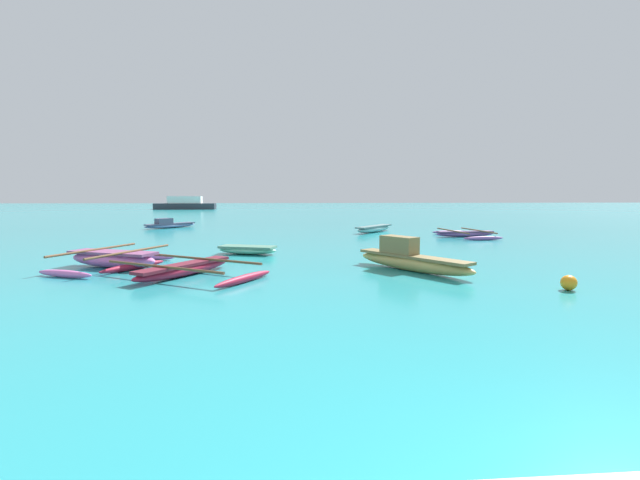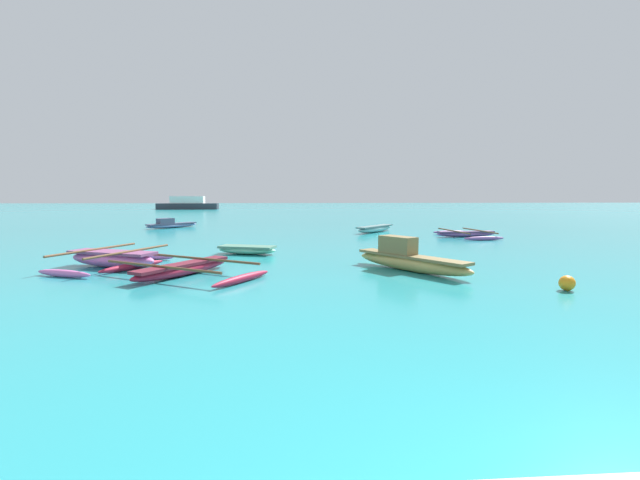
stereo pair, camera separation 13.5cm
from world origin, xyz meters
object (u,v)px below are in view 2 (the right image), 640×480
object	(u,v)px
moored_boat_3	(375,229)
mooring_buoy_0	(567,283)
distant_ferry	(188,204)
moored_boat_0	(171,224)
moored_boat_5	(466,234)
moored_boat_1	(112,259)
moored_boat_2	(408,259)
moored_boat_6	(247,249)
moored_boat_4	(183,269)

from	to	relation	value
moored_boat_3	mooring_buoy_0	xyz separation A→B (m)	(1.32, -15.84, -0.04)
mooring_buoy_0	distant_ferry	xyz separation A→B (m)	(-22.40, 59.27, 0.66)
moored_boat_0	moored_boat_3	xyz separation A→B (m)	(13.07, -4.25, -0.02)
moored_boat_3	moored_boat_5	distance (m)	5.31
moored_boat_1	moored_boat_5	distance (m)	17.04
moored_boat_1	mooring_buoy_0	xyz separation A→B (m)	(11.80, -4.09, -0.08)
moored_boat_2	moored_boat_6	world-z (taller)	moored_boat_2
moored_boat_4	distant_ferry	bearing A→B (deg)	44.68
moored_boat_0	moored_boat_2	bearing A→B (deg)	-104.05
moored_boat_1	moored_boat_4	size ratio (longest dim) A/B	0.84
moored_boat_4	moored_boat_5	xyz separation A→B (m)	(12.23, 10.13, -0.02)
moored_boat_5	mooring_buoy_0	world-z (taller)	moored_boat_5
moored_boat_2	moored_boat_6	size ratio (longest dim) A/B	1.58
moored_boat_4	moored_boat_1	bearing A→B (deg)	89.60
moored_boat_3	distant_ferry	size ratio (longest dim) A/B	0.36
mooring_buoy_0	moored_boat_0	bearing A→B (deg)	125.61
moored_boat_1	moored_boat_2	distance (m)	8.96
mooring_buoy_0	moored_boat_5	bearing A→B (deg)	76.96
moored_boat_1	distant_ferry	size ratio (longest dim) A/B	0.43
mooring_buoy_0	moored_boat_6	bearing A→B (deg)	139.82
moored_boat_2	moored_boat_0	bearing A→B (deg)	-179.94
moored_boat_1	moored_boat_3	size ratio (longest dim) A/B	1.21
moored_boat_5	distant_ferry	bearing A→B (deg)	114.15
moored_boat_4	moored_boat_6	distance (m)	4.41
moored_boat_0	moored_boat_5	xyz separation A→B (m)	(17.32, -7.44, -0.07)
moored_boat_1	moored_boat_3	bearing A→B (deg)	70.62
moored_boat_2	moored_boat_3	bearing A→B (deg)	139.38
moored_boat_6	moored_boat_3	bearing A→B (deg)	71.50
moored_boat_0	moored_boat_4	xyz separation A→B (m)	(5.09, -17.57, -0.05)
moored_boat_2	moored_boat_4	bearing A→B (deg)	-120.61
moored_boat_0	moored_boat_4	world-z (taller)	moored_boat_0
moored_boat_0	distant_ferry	distance (m)	39.99
moored_boat_2	mooring_buoy_0	world-z (taller)	moored_boat_2
moored_boat_2	moored_boat_4	world-z (taller)	moored_boat_2
moored_boat_4	moored_boat_6	xyz separation A→B (m)	(1.33, 4.21, -0.01)
moored_boat_3	moored_boat_4	size ratio (longest dim) A/B	0.70
moored_boat_0	moored_boat_6	xyz separation A→B (m)	(6.42, -13.36, -0.06)
moored_boat_2	moored_boat_6	xyz separation A→B (m)	(-5.05, 3.88, -0.17)
moored_boat_4	mooring_buoy_0	world-z (taller)	moored_boat_4
moored_boat_0	moored_boat_1	xyz separation A→B (m)	(2.59, -16.00, 0.03)
moored_boat_3	moored_boat_6	bearing A→B (deg)	-176.82
moored_boat_2	moored_boat_5	world-z (taller)	moored_boat_2
moored_boat_4	moored_boat_2	bearing A→B (deg)	-55.36
moored_boat_4	moored_boat_6	world-z (taller)	moored_boat_4
moored_boat_2	distant_ferry	world-z (taller)	distant_ferry
moored_boat_0	mooring_buoy_0	world-z (taller)	moored_boat_0
moored_boat_4	moored_boat_5	bearing A→B (deg)	-18.69
moored_boat_1	distant_ferry	distance (m)	56.19
moored_boat_2	mooring_buoy_0	bearing A→B (deg)	12.14
moored_boat_4	distant_ferry	xyz separation A→B (m)	(-13.10, 56.74, 0.65)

